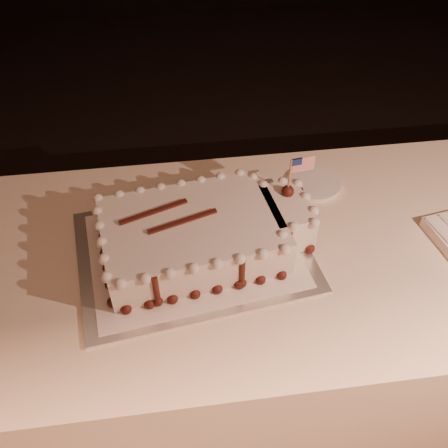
{
  "coord_description": "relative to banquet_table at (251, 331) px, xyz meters",
  "views": [
    {
      "loc": [
        -0.2,
        -0.25,
        1.71
      ],
      "look_at": [
        -0.08,
        0.62,
        0.84
      ],
      "focal_mm": 40.0,
      "sensor_mm": 36.0,
      "label": 1
    }
  ],
  "objects": [
    {
      "name": "side_plate",
      "position": [
        0.22,
        0.24,
        0.38
      ],
      "size": [
        0.16,
        0.16,
        0.01
      ],
      "primitive_type": "cylinder",
      "color": "white",
      "rests_on": "banquet_table"
    },
    {
      "name": "banquet_table",
      "position": [
        0.0,
        0.0,
        0.0
      ],
      "size": [
        2.4,
        0.8,
        0.75
      ],
      "primitive_type": "cube",
      "color": "#FFE4C5",
      "rests_on": "ground"
    },
    {
      "name": "room_shell",
      "position": [
        0.0,
        -0.6,
        1.02
      ],
      "size": [
        6.1,
        8.1,
        2.9
      ],
      "color": "black",
      "rests_on": "ground"
    },
    {
      "name": "doily",
      "position": [
        -0.16,
        0.02,
        0.38
      ],
      "size": [
        0.57,
        0.46,
        0.0
      ],
      "primitive_type": "cube",
      "rotation": [
        0.0,
        0.0,
        0.14
      ],
      "color": "white",
      "rests_on": "cake_board"
    },
    {
      "name": "sheet_cake",
      "position": [
        -0.13,
        0.02,
        0.44
      ],
      "size": [
        0.56,
        0.36,
        0.22
      ],
      "color": "silver",
      "rests_on": "doily"
    },
    {
      "name": "cake_board",
      "position": [
        -0.16,
        0.02,
        0.38
      ],
      "size": [
        0.64,
        0.51,
        0.01
      ],
      "primitive_type": "cube",
      "rotation": [
        0.0,
        0.0,
        0.14
      ],
      "color": "white",
      "rests_on": "banquet_table"
    }
  ]
}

